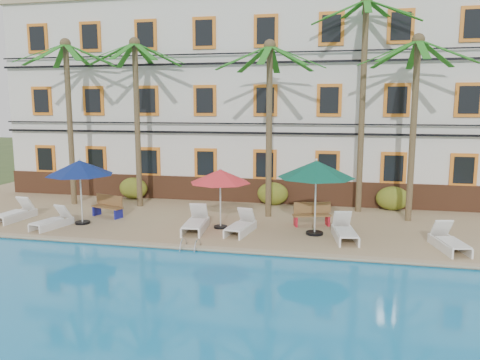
% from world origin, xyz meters
% --- Properties ---
extents(ground, '(100.00, 100.00, 0.00)m').
position_xyz_m(ground, '(0.00, 0.00, 0.00)').
color(ground, '#384C23').
rests_on(ground, ground).
extents(pool_deck, '(30.00, 12.00, 0.25)m').
position_xyz_m(pool_deck, '(0.00, 5.00, 0.12)').
color(pool_deck, tan).
rests_on(pool_deck, ground).
extents(swimming_pool, '(26.00, 12.00, 0.20)m').
position_xyz_m(swimming_pool, '(0.00, -7.00, 0.10)').
color(swimming_pool, '#1A87C8').
rests_on(swimming_pool, ground).
extents(pool_coping, '(30.00, 0.35, 0.06)m').
position_xyz_m(pool_coping, '(0.00, -0.90, 0.28)').
color(pool_coping, tan).
rests_on(pool_coping, pool_deck).
extents(hotel_building, '(25.40, 6.44, 10.22)m').
position_xyz_m(hotel_building, '(0.00, 9.98, 5.37)').
color(hotel_building, silver).
rests_on(hotel_building, pool_deck).
extents(palm_a, '(4.64, 4.64, 7.86)m').
position_xyz_m(palm_a, '(-7.59, 4.81, 5.33)').
color(palm_a, brown).
rests_on(palm_a, pool_deck).
extents(palm_b, '(4.64, 4.64, 7.83)m').
position_xyz_m(palm_b, '(-4.23, 5.01, 5.32)').
color(palm_b, brown).
rests_on(palm_b, pool_deck).
extents(palm_c, '(4.64, 4.64, 7.45)m').
position_xyz_m(palm_c, '(2.10, 4.22, 5.10)').
color(palm_c, brown).
rests_on(palm_c, pool_deck).
extents(palm_d, '(4.64, 4.64, 9.44)m').
position_xyz_m(palm_d, '(5.96, 5.99, 6.23)').
color(palm_d, brown).
rests_on(palm_d, pool_deck).
extents(palm_e, '(4.64, 4.64, 7.57)m').
position_xyz_m(palm_e, '(7.94, 4.66, 5.17)').
color(palm_e, brown).
rests_on(palm_e, pool_deck).
extents(shrub_left, '(1.50, 0.90, 1.10)m').
position_xyz_m(shrub_left, '(-5.28, 6.60, 0.80)').
color(shrub_left, '#1A5217').
rests_on(shrub_left, pool_deck).
extents(shrub_mid, '(1.50, 0.90, 1.10)m').
position_xyz_m(shrub_mid, '(1.95, 6.60, 0.80)').
color(shrub_mid, '#1A5217').
rests_on(shrub_mid, pool_deck).
extents(shrub_right, '(1.50, 0.90, 1.10)m').
position_xyz_m(shrub_right, '(7.50, 6.60, 0.80)').
color(shrub_right, '#1A5217').
rests_on(shrub_right, pool_deck).
extents(umbrella_blue, '(2.68, 2.68, 2.67)m').
position_xyz_m(umbrella_blue, '(-5.10, 1.35, 2.53)').
color(umbrella_blue, black).
rests_on(umbrella_blue, pool_deck).
extents(umbrella_red, '(2.40, 2.40, 2.40)m').
position_xyz_m(umbrella_red, '(0.57, 1.88, 2.29)').
color(umbrella_red, black).
rests_on(umbrella_red, pool_deck).
extents(umbrella_green, '(2.86, 2.86, 2.85)m').
position_xyz_m(umbrella_green, '(4.24, 1.71, 2.69)').
color(umbrella_green, black).
rests_on(umbrella_green, pool_deck).
extents(lounger_a, '(0.85, 1.98, 0.91)m').
position_xyz_m(lounger_a, '(-8.19, 1.33, 0.55)').
color(lounger_a, white).
rests_on(lounger_a, pool_deck).
extents(lounger_b, '(1.00, 1.85, 0.83)m').
position_xyz_m(lounger_b, '(-5.93, 0.55, 0.52)').
color(lounger_b, white).
rests_on(lounger_b, pool_deck).
extents(lounger_c, '(0.94, 2.12, 0.97)m').
position_xyz_m(lounger_c, '(-0.26, 1.28, 0.57)').
color(lounger_c, white).
rests_on(lounger_c, pool_deck).
extents(lounger_d, '(0.95, 1.95, 0.89)m').
position_xyz_m(lounger_d, '(1.51, 1.33, 0.54)').
color(lounger_d, white).
rests_on(lounger_d, pool_deck).
extents(lounger_e, '(1.02, 2.07, 0.94)m').
position_xyz_m(lounger_e, '(5.32, 1.28, 0.55)').
color(lounger_e, white).
rests_on(lounger_e, pool_deck).
extents(lounger_f, '(1.08, 2.02, 0.91)m').
position_xyz_m(lounger_f, '(8.71, 0.75, 0.54)').
color(lounger_f, white).
rests_on(lounger_f, pool_deck).
extents(bench_left, '(1.57, 0.92, 0.93)m').
position_xyz_m(bench_left, '(-4.65, 2.72, 0.72)').
color(bench_left, olive).
rests_on(bench_left, pool_deck).
extents(bench_right, '(1.57, 0.90, 0.93)m').
position_xyz_m(bench_right, '(4.02, 3.04, 0.72)').
color(bench_right, olive).
rests_on(bench_right, pool_deck).
extents(pool_ladder, '(0.54, 0.74, 0.74)m').
position_xyz_m(pool_ladder, '(0.27, -1.00, 0.25)').
color(pool_ladder, silver).
rests_on(pool_ladder, ground).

